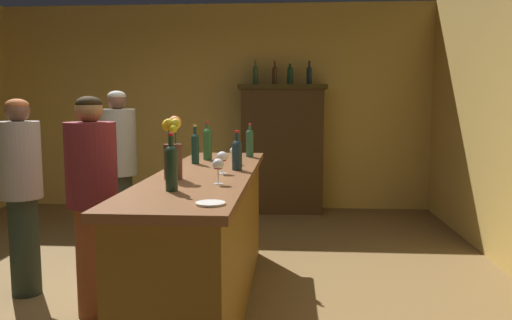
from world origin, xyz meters
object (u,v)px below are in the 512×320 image
Objects in this scene: bar_counter at (206,239)px; flower_arrangement at (173,149)px; wine_glass_rear at (222,158)px; display_bottle_left at (255,74)px; wine_bottle_merlot at (250,142)px; patron_tall at (119,167)px; patron_in_grey at (22,188)px; wine_glass_mid at (234,152)px; cheese_plate at (210,203)px; display_bottle_center at (290,75)px; wine_bottle_pinot at (171,165)px; display_bottle_midright at (309,74)px; wine_glass_front at (218,166)px; wine_bottle_chardonnay at (208,142)px; display_bottle_midleft at (275,74)px; patron_near_entrance at (92,197)px; display_cabinet at (282,146)px; wine_bottle_riesling at (195,147)px; wine_bottle_malbec at (237,153)px.

flower_arrangement is (-0.15, -0.33, 0.69)m from bar_counter.
display_bottle_left is (-0.01, 3.27, 0.75)m from wine_glass_rear.
patron_tall is (-1.26, 0.11, -0.26)m from wine_bottle_merlot.
patron_in_grey is at bearing 175.03° from bar_counter.
flower_arrangement is at bearing -114.83° from bar_counter.
cheese_plate is at bearing -87.80° from wine_glass_mid.
wine_glass_mid is 2.89m from display_bottle_center.
wine_bottle_pinot is 4.13m from display_bottle_midright.
wine_glass_front reaches higher than bar_counter.
wine_bottle_chardonnay is 0.20× the size of patron_tall.
display_bottle_midleft reaches higher than patron_near_entrance.
patron_tall is (-1.51, -2.10, -0.01)m from display_cabinet.
display_bottle_midright is (1.00, 2.74, 0.71)m from wine_bottle_riesling.
display_bottle_midright is 3.90m from patron_near_entrance.
patron_tall is at bearing 143.32° from wine_bottle_riesling.
display_bottle_center is (0.35, 2.21, 0.71)m from wine_bottle_merlot.
display_bottle_midright is (0.60, 2.21, 0.71)m from wine_bottle_merlot.
display_bottle_left reaches higher than wine_glass_rear.
bar_counter is 19.03× the size of wine_glass_mid.
patron_tall is at bearing 157.98° from wine_bottle_chardonnay.
flower_arrangement is at bearing 151.59° from wine_glass_front.
display_cabinet is 1.03m from display_bottle_left.
patron_in_grey is at bearing 158.65° from wine_glass_front.
display_bottle_left is (0.28, 3.55, 0.66)m from flower_arrangement.
wine_bottle_malbec is 1.25m from cheese_plate.
wine_glass_mid is at bearing 20.89° from patron_in_grey.
wine_bottle_pinot reaches higher than wine_bottle_chardonnay.
wine_bottle_malbec is at bearing -101.37° from display_bottle_midright.
wine_bottle_chardonnay is 0.21× the size of patron_near_entrance.
patron_near_entrance reaches higher than patron_in_grey.
wine_bottle_merlot is at bearing -93.78° from display_bottle_midleft.
patron_in_grey reaches higher than cheese_plate.
flower_arrangement reaches higher than wine_bottle_malbec.
wine_bottle_chardonnay is 0.28m from wine_bottle_riesling.
wine_glass_front is at bearing -94.23° from wine_bottle_malbec.
wine_bottle_chardonnay is at bearing 34.23° from patron_in_grey.
cheese_plate is at bearing -92.14° from display_bottle_midleft.
display_bottle_left is (-0.09, 4.33, 0.85)m from cheese_plate.
flower_arrangement is at bearing -101.72° from display_bottle_center.
wine_glass_mid is (0.27, -0.29, -0.05)m from wine_bottle_chardonnay.
cheese_plate is at bearing -52.23° from wine_bottle_pinot.
bar_counter is 3.59m from display_bottle_midright.
display_bottle_center is (0.69, 2.47, 0.70)m from wine_bottle_chardonnay.
wine_bottle_pinot is 2.08× the size of wine_glass_front.
display_bottle_center is 0.94× the size of display_bottle_midright.
bar_counter is 8.29× the size of wine_bottle_chardonnay.
display_bottle_center is 0.19× the size of patron_near_entrance.
wine_glass_front is 0.96m from wine_glass_mid.
display_bottle_midleft is at bearing 87.86° from cheese_plate.
flower_arrangement is 3.65m from display_bottle_midleft.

